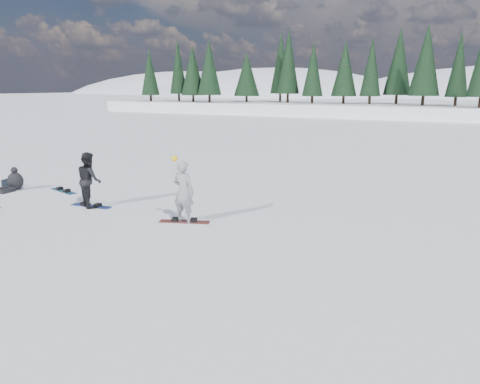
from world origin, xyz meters
name	(u,v)px	position (x,y,z in m)	size (l,w,h in m)	color
ground	(89,222)	(0.00, 0.00, 0.00)	(420.00, 420.00, 0.00)	white
alpine_backdrop	(428,132)	(-11.72, 189.17, -13.97)	(412.50, 227.00, 53.20)	white
snowboarder_woman	(184,192)	(2.52, 1.34, 0.94)	(0.69, 0.47, 2.01)	gray
snowboarder_man	(89,180)	(-1.32, 1.40, 0.92)	(0.89, 0.70, 1.84)	black
seated_rider	(14,181)	(-5.83, 1.87, 0.35)	(0.68, 1.09, 0.90)	black
gear_bag	(9,183)	(-6.53, 2.12, 0.15)	(0.45, 0.30, 0.30)	black
snowboard_woman	(184,222)	(2.52, 1.34, 0.01)	(1.50, 0.28, 0.03)	maroon
snowboard_man	(91,206)	(-1.32, 1.40, 0.01)	(1.50, 0.28, 0.03)	navy
snowboard_loose_c	(63,191)	(-3.97, 2.58, 0.01)	(1.50, 0.28, 0.03)	#155477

